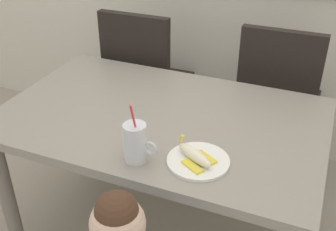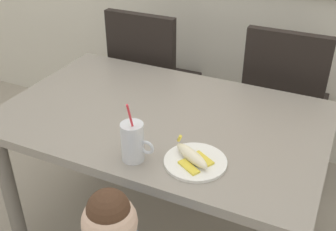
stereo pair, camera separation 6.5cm
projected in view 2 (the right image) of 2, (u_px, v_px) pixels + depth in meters
ground_plane at (163, 231)px, 2.15m from camera, size 24.00×24.00×0.00m
dining_table at (162, 132)px, 1.84m from camera, size 1.40×0.89×0.71m
dining_chair_left at (151, 76)px, 2.52m from camera, size 0.44×0.45×0.96m
dining_chair_right at (284, 99)px, 2.27m from camera, size 0.44×0.45×0.96m
milk_cup at (133, 144)px, 1.48m from camera, size 0.13×0.08×0.25m
snack_plate at (195, 162)px, 1.49m from camera, size 0.23×0.23×0.01m
peeled_banana at (192, 156)px, 1.47m from camera, size 0.17×0.14×0.07m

